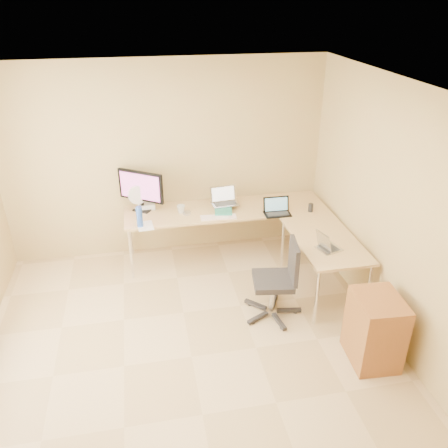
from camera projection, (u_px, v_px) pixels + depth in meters
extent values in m
plane|color=tan|center=(192.00, 357.00, 4.62)|extent=(4.50, 4.50, 0.00)
plane|color=white|center=(180.00, 96.00, 3.42)|extent=(4.50, 4.50, 0.00)
plane|color=tan|center=(166.00, 161.00, 5.98)|extent=(4.50, 0.00, 4.50)
plane|color=tan|center=(404.00, 225.00, 4.38)|extent=(0.00, 4.50, 4.50)
cube|color=tan|center=(226.00, 233.00, 6.19)|extent=(2.65, 0.70, 0.73)
cube|color=tan|center=(322.00, 264.00, 5.48)|extent=(0.70, 1.30, 0.73)
cube|color=black|center=(141.00, 191.00, 5.85)|extent=(0.64, 0.53, 0.54)
cube|color=#27806D|center=(223.00, 210.00, 5.91)|extent=(0.26, 0.33, 0.05)
cube|color=#AFB1BB|center=(225.00, 197.00, 5.97)|extent=(0.37, 0.30, 0.22)
cube|color=black|center=(278.00, 207.00, 5.81)|extent=(0.34, 0.25, 0.21)
cube|color=white|center=(218.00, 217.00, 5.77)|extent=(0.46, 0.16, 0.02)
ellipsoid|color=white|center=(226.00, 217.00, 5.75)|extent=(0.11, 0.08, 0.03)
imported|color=beige|center=(181.00, 209.00, 5.88)|extent=(0.14, 0.14, 0.10)
cylinder|color=silver|center=(187.00, 213.00, 5.87)|extent=(0.14, 0.14, 0.03)
cylinder|color=#294FAA|center=(139.00, 217.00, 5.50)|extent=(0.08, 0.08, 0.26)
cube|color=white|center=(145.00, 226.00, 5.57)|extent=(0.21, 0.28, 0.01)
cube|color=white|center=(147.00, 206.00, 6.00)|extent=(0.20, 0.15, 0.07)
cylinder|color=white|center=(138.00, 198.00, 5.93)|extent=(0.29, 0.29, 0.32)
cylinder|color=black|center=(311.00, 208.00, 5.91)|extent=(0.08, 0.08, 0.11)
cube|color=#B4B4B4|center=(330.00, 242.00, 5.05)|extent=(0.34, 0.30, 0.19)
cube|color=#292626|center=(273.00, 277.00, 5.00)|extent=(0.64, 0.64, 0.93)
cube|color=#A26740|center=(375.00, 330.00, 4.44)|extent=(0.46, 0.56, 0.74)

